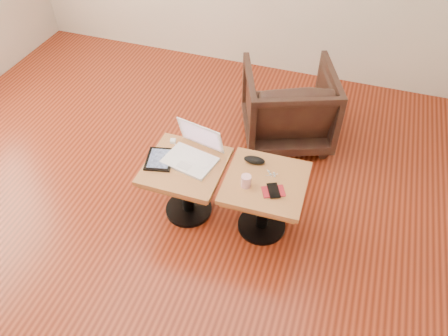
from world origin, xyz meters
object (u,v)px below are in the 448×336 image
(side_table_right, at_px, (265,193))
(laptop, at_px, (193,152))
(side_table_left, at_px, (186,177))
(armchair, at_px, (288,105))
(striped_cup, at_px, (246,181))

(side_table_right, relative_size, laptop, 1.37)
(side_table_left, bearing_deg, side_table_right, 2.57)
(laptop, relative_size, armchair, 0.53)
(striped_cup, bearing_deg, armchair, 87.97)
(side_table_right, bearing_deg, striped_cup, -144.31)
(side_table_left, height_order, laptop, laptop)
(striped_cup, bearing_deg, side_table_right, 36.96)
(laptop, distance_m, armchair, 1.07)
(side_table_left, xyz_separation_m, armchair, (0.47, 1.04, -0.02))
(side_table_left, bearing_deg, laptop, 68.62)
(side_table_left, distance_m, armchair, 1.14)
(side_table_right, height_order, laptop, laptop)
(laptop, relative_size, striped_cup, 4.65)
(laptop, bearing_deg, side_table_left, -99.45)
(side_table_left, distance_m, striped_cup, 0.46)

